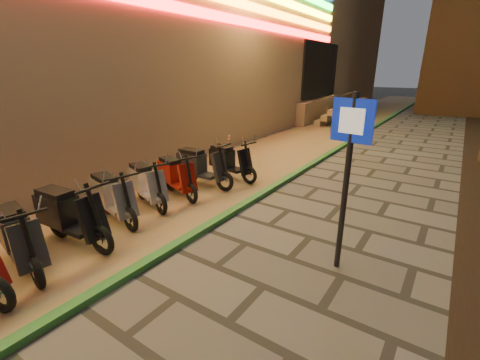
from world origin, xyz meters
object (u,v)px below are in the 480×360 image
Objects in this scene: scooter_8 at (111,196)px; scooter_9 at (146,183)px; pedestrian_sign at (348,161)px; scooter_7 at (68,215)px; scooter_11 at (199,166)px; scooter_6 at (18,236)px; scooter_10 at (175,175)px; scooter_12 at (228,161)px.

scooter_9 is (-0.06, 0.90, -0.01)m from scooter_8.
pedestrian_sign is 4.61m from scooter_7.
scooter_8 is 2.50m from scooter_11.
scooter_6 reaches higher than scooter_10.
scooter_9 is 2.52m from scooter_12.
scooter_9 is at bearing -92.26° from scooter_12.
scooter_7 reaches higher than scooter_6.
scooter_7 reaches higher than scooter_9.
scooter_6 is 1.01× the size of scooter_8.
scooter_10 is 0.81m from scooter_11.
scooter_6 is at bearing -137.61° from pedestrian_sign.
scooter_10 is 0.96× the size of scooter_12.
pedestrian_sign is 1.68× the size of scooter_10.
scooter_9 is 1.60m from scooter_11.
scooter_12 is (0.33, 1.69, 0.01)m from scooter_10.
scooter_6 is at bearing -87.64° from scooter_11.
scooter_7 is at bearing -66.45° from scooter_8.
scooter_7 reaches higher than scooter_12.
scooter_12 is (0.38, 3.38, -0.00)m from scooter_8.
scooter_11 is 0.93m from scooter_12.
scooter_9 is (-0.27, 1.89, -0.05)m from scooter_7.
scooter_7 is (-0.07, 0.79, 0.03)m from scooter_6.
scooter_6 is 5.17m from scooter_12.
scooter_9 is 0.97× the size of scooter_12.
scooter_12 reaches higher than scooter_10.
pedestrian_sign is at bearing 20.15° from scooter_7.
scooter_6 is 1.01× the size of scooter_12.
scooter_11 is at bearing 98.96° from scooter_8.
scooter_10 is 1.73m from scooter_12.
scooter_11 is (0.11, 2.50, 0.03)m from scooter_8.
scooter_12 is (0.27, 0.89, -0.03)m from scooter_11.
pedestrian_sign is 4.51m from scooter_8.
scooter_11 is 1.05× the size of scooter_12.
scooter_11 is at bearing 103.28° from scooter_10.
pedestrian_sign is 1.59× the size of scooter_6.
scooter_6 is 1.80m from scooter_8.
scooter_11 is (-0.10, 3.49, -0.01)m from scooter_7.
scooter_11 is at bearing 102.33° from scooter_6.
pedestrian_sign is at bearing -25.00° from scooter_12.
scooter_12 is (-3.87, 2.50, -1.18)m from pedestrian_sign.
scooter_9 is (-4.32, 0.02, -1.19)m from pedestrian_sign.
scooter_9 is 0.92× the size of scooter_11.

